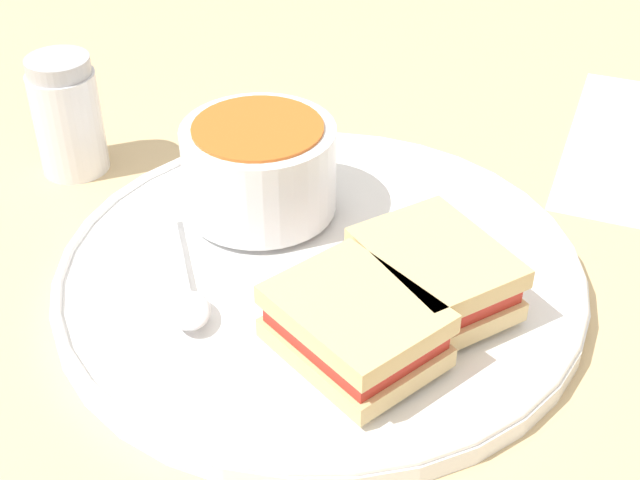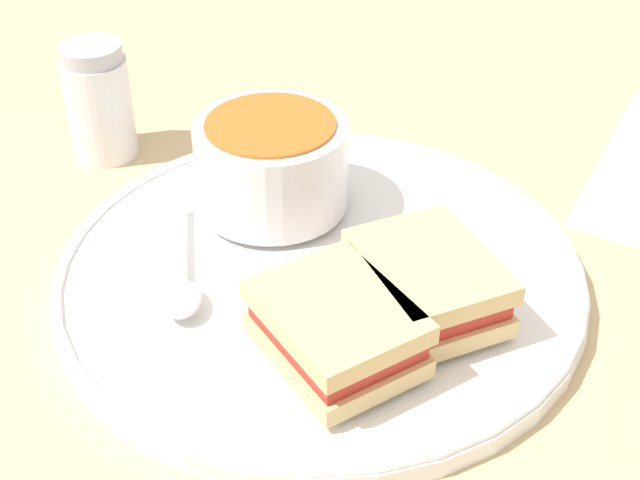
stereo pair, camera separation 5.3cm
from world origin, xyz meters
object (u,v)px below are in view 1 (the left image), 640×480
Objects in this scene: sandwich_half_far at (434,274)px; salt_shaker at (67,116)px; soup_bowl at (259,167)px; spoon at (187,300)px; sandwich_half_near at (355,326)px.

salt_shaker reaches higher than sandwich_half_far.
salt_shaker is at bearing -101.54° from soup_bowl.
spoon is at bearing 47.30° from salt_shaker.
salt_shaker is (-0.15, -0.25, 0.01)m from sandwich_half_near.
sandwich_half_near is at bearing 39.11° from soup_bowl.
spoon is 0.10m from sandwich_half_near.
soup_bowl is 0.91× the size of sandwich_half_near.
sandwich_half_far is (-0.05, 0.13, 0.01)m from spoon.
sandwich_half_near reaches higher than spoon.
soup_bowl is at bearing -140.89° from sandwich_half_near.
spoon is 1.23× the size of salt_shaker.
spoon is (0.11, -0.01, -0.03)m from soup_bowl.
salt_shaker reaches higher than soup_bowl.
spoon is 0.99× the size of sandwich_half_far.
sandwich_half_far is 1.24× the size of salt_shaker.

